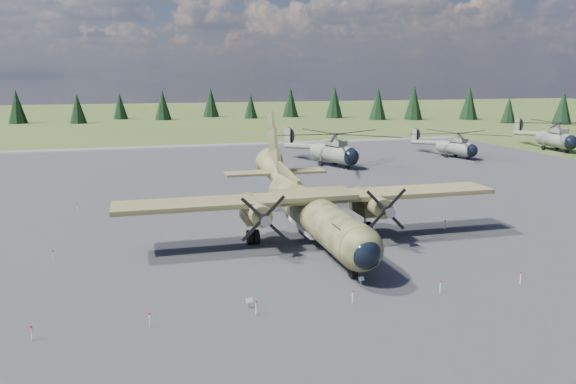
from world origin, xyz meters
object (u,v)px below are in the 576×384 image
object	(u,v)px
helicopter_far	(556,131)
transport_plane	(309,203)
helicopter_mid	(456,140)
helicopter_near	(333,143)

from	to	relation	value
helicopter_far	transport_plane	bearing A→B (deg)	-141.76
helicopter_mid	helicopter_near	bearing A→B (deg)	171.49
transport_plane	helicopter_near	xyz separation A→B (m)	(15.40, 35.55, 0.60)
helicopter_mid	helicopter_far	xyz separation A→B (m)	(22.86, 3.22, 0.68)
helicopter_near	helicopter_far	xyz separation A→B (m)	(45.93, 6.23, 0.07)
helicopter_far	helicopter_mid	bearing A→B (deg)	-168.01
transport_plane	helicopter_mid	distance (m)	54.47
transport_plane	helicopter_mid	world-z (taller)	transport_plane
helicopter_mid	helicopter_far	world-z (taller)	helicopter_far
helicopter_near	helicopter_far	bearing A→B (deg)	-12.34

